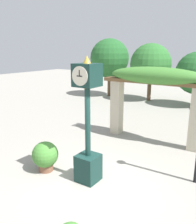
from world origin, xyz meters
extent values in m
plane|color=gray|center=(0.00, 0.00, 0.00)|extent=(60.00, 60.00, 0.00)
cube|color=#14332D|center=(-0.31, 0.24, 0.40)|extent=(0.60, 0.60, 0.79)
cylinder|color=#14332D|center=(-0.31, 0.24, 1.76)|extent=(0.15, 0.15, 1.92)
cylinder|color=gold|center=(-0.31, 0.24, 2.74)|extent=(0.24, 0.24, 0.04)
cube|color=#14332D|center=(-0.31, 0.24, 3.06)|extent=(0.60, 0.60, 0.60)
cylinder|color=beige|center=(-0.31, -0.07, 3.06)|extent=(0.49, 0.02, 0.49)
cylinder|color=beige|center=(-0.31, 0.55, 3.06)|extent=(0.49, 0.02, 0.49)
cube|color=black|center=(-0.31, -0.08, 3.06)|extent=(0.17, 0.01, 0.02)
cube|color=black|center=(-0.31, -0.08, 3.13)|extent=(0.02, 0.01, 0.15)
cone|color=gold|center=(-0.31, 0.24, 3.45)|extent=(0.21, 0.21, 0.20)
cube|color=#BCB299|center=(-1.69, 4.25, 1.20)|extent=(0.44, 0.44, 2.39)
cube|color=#BCB299|center=(1.69, 4.25, 1.20)|extent=(0.44, 0.44, 2.39)
cube|color=brown|center=(0.00, 4.03, 2.46)|extent=(4.43, 0.11, 0.14)
cube|color=brown|center=(0.00, 4.18, 2.46)|extent=(4.43, 0.11, 0.14)
cube|color=brown|center=(0.00, 4.32, 2.46)|extent=(4.43, 0.11, 0.14)
cube|color=brown|center=(0.00, 4.47, 2.46)|extent=(4.43, 0.11, 0.14)
ellipsoid|color=#427F33|center=(0.00, 4.25, 2.70)|extent=(3.89, 1.04, 0.70)
cylinder|color=brown|center=(-1.75, -0.06, 0.12)|extent=(0.45, 0.45, 0.24)
sphere|color=#427F33|center=(-1.75, -0.06, 0.54)|extent=(0.81, 0.81, 0.81)
cylinder|color=brown|center=(-6.75, 11.76, 0.98)|extent=(0.28, 0.28, 1.95)
sphere|color=#235B28|center=(-6.75, 11.76, 3.03)|extent=(3.09, 3.09, 3.09)
cylinder|color=brown|center=(-3.32, 11.88, 0.83)|extent=(0.28, 0.28, 1.65)
sphere|color=#2D6B2D|center=(-3.32, 11.88, 2.69)|extent=(2.96, 2.96, 2.96)
cylinder|color=brown|center=(-0.04, 11.76, 0.63)|extent=(0.28, 0.28, 1.26)
camera|label=1|loc=(3.44, -4.71, 3.69)|focal=38.00mm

